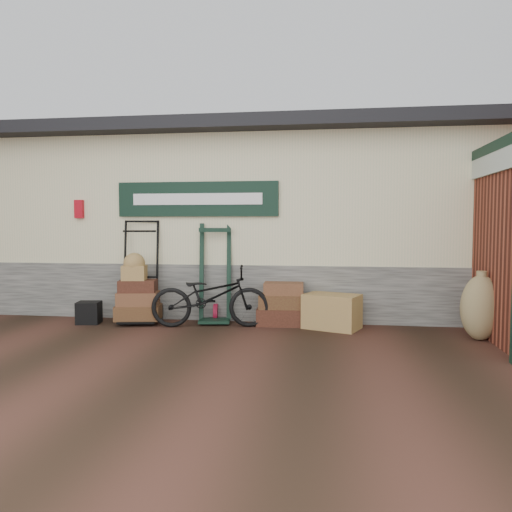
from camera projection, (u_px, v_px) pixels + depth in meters
The scene contains 9 objects.
ground at pixel (201, 334), 7.06m from camera, with size 80.00×80.00×0.00m, color black.
station_building at pixel (236, 221), 9.66m from camera, with size 14.40×4.10×3.20m.
porter_trolley at pixel (140, 270), 7.88m from camera, with size 0.82×0.62×1.65m, color black, non-canonical shape.
green_barrow at pixel (215, 273), 7.85m from camera, with size 0.56×0.48×1.56m, color black, non-canonical shape.
suitcase_stack at pixel (282, 303), 7.69m from camera, with size 0.75×0.47×0.67m, color #341A10, non-canonical shape.
wicker_hamper at pixel (332, 311), 7.41m from camera, with size 0.78×0.51×0.51m, color brown.
black_trunk at pixel (89, 313), 7.79m from camera, with size 0.34×0.29×0.34m, color black.
bicycle at pixel (210, 293), 7.50m from camera, with size 1.77×0.62×1.03m, color black.
burlap_sack_left at pixel (481, 308), 6.65m from camera, with size 0.55×0.46×0.88m, color olive.
Camera 1 is at (1.75, -6.79, 1.56)m, focal length 35.00 mm.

